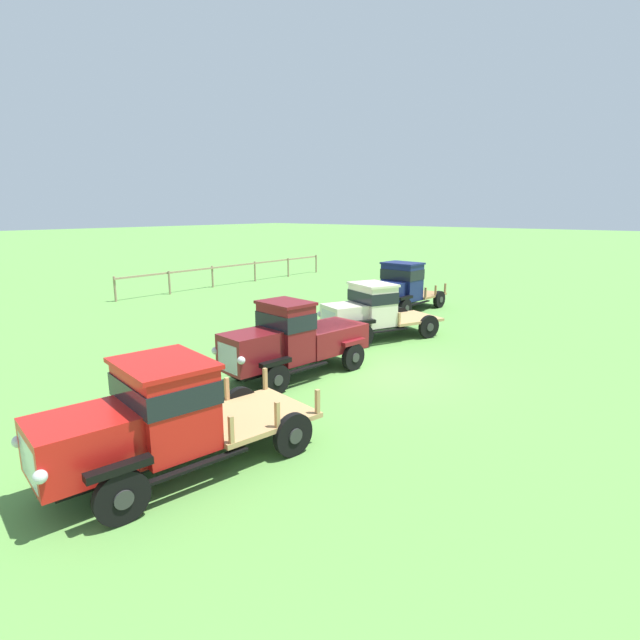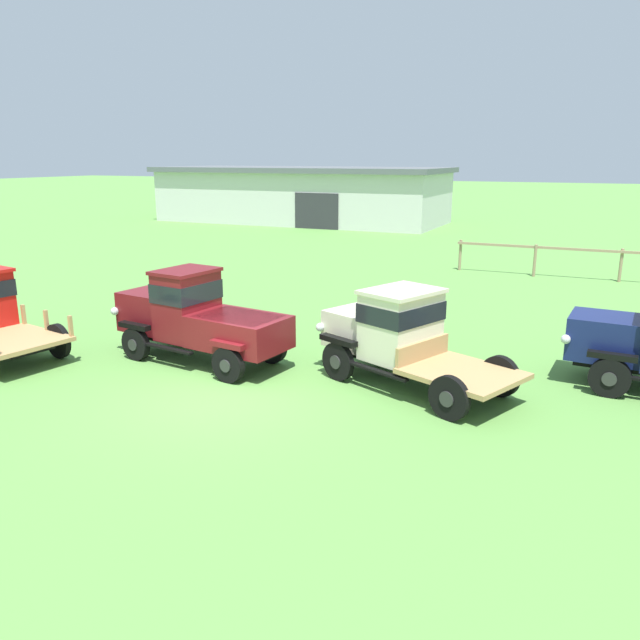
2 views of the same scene
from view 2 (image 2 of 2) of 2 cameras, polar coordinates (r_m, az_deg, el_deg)
name	(u,v)px [view 2 (image 2 of 2)]	position (r m, az deg, el deg)	size (l,w,h in m)	color
ground_plane	(219,398)	(12.92, -9.26, -7.02)	(240.00, 240.00, 0.00)	#5B9342
farm_shed	(302,194)	(47.70, -1.69, 11.41)	(21.49, 8.92, 4.02)	silver
vintage_truck_second_in_line	(197,317)	(15.02, -11.21, 0.28)	(4.77, 2.24, 2.19)	black
vintage_truck_midrow_center	(397,333)	(13.43, 7.03, -1.17)	(4.81, 3.29, 2.06)	black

